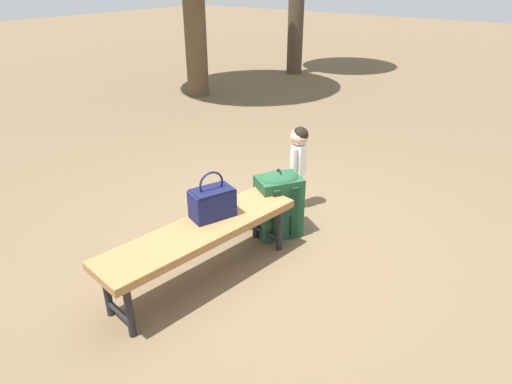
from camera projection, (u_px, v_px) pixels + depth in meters
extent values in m
plane|color=brown|center=(269.00, 241.00, 3.91)|extent=(40.00, 40.00, 0.00)
cube|color=#9E6B3D|center=(201.00, 231.00, 3.25)|extent=(1.64, 0.60, 0.06)
cylinder|color=black|center=(255.00, 217.00, 3.89)|extent=(0.05, 0.05, 0.39)
cylinder|color=black|center=(279.00, 229.00, 3.71)|extent=(0.05, 0.05, 0.39)
cylinder|color=black|center=(107.00, 291.00, 3.00)|extent=(0.05, 0.05, 0.39)
cylinder|color=black|center=(129.00, 312.00, 2.82)|extent=(0.05, 0.05, 0.39)
cylinder|color=black|center=(267.00, 233.00, 3.84)|extent=(0.08, 0.28, 0.04)
cylinder|color=black|center=(120.00, 313.00, 2.95)|extent=(0.08, 0.28, 0.04)
cube|color=#191E4C|center=(212.00, 203.00, 3.34)|extent=(0.36, 0.28, 0.22)
cube|color=#131639|center=(212.00, 191.00, 3.29)|extent=(0.33, 0.27, 0.02)
torus|color=#191E4C|center=(211.00, 184.00, 3.27)|extent=(0.19, 0.08, 0.20)
cylinder|color=#B2D8B2|center=(295.00, 193.00, 4.36)|extent=(0.07, 0.07, 0.35)
cylinder|color=#B2D8B2|center=(299.00, 189.00, 4.42)|extent=(0.07, 0.07, 0.35)
ellipsoid|color=white|center=(293.00, 206.00, 4.44)|extent=(0.06, 0.09, 0.04)
ellipsoid|color=white|center=(296.00, 203.00, 4.50)|extent=(0.06, 0.09, 0.04)
cube|color=white|center=(298.00, 160.00, 4.25)|extent=(0.14, 0.12, 0.30)
cylinder|color=white|center=(294.00, 162.00, 4.17)|extent=(0.05, 0.05, 0.26)
cylinder|color=white|center=(303.00, 156.00, 4.31)|extent=(0.05, 0.05, 0.26)
sphere|color=beige|center=(299.00, 137.00, 4.14)|extent=(0.17, 0.17, 0.17)
sphere|color=black|center=(300.00, 135.00, 4.13)|extent=(0.15, 0.15, 0.15)
cube|color=#1E4C2D|center=(278.00, 206.00, 3.91)|extent=(0.46, 0.42, 0.54)
ellipsoid|color=#1E4C2D|center=(279.00, 179.00, 3.80)|extent=(0.43, 0.40, 0.12)
cube|color=#13311D|center=(271.00, 206.00, 4.08)|extent=(0.24, 0.17, 0.24)
cube|color=#13311D|center=(276.00, 215.00, 3.76)|extent=(0.07, 0.05, 0.46)
cube|color=#13311D|center=(294.00, 212.00, 3.82)|extent=(0.07, 0.05, 0.46)
torus|color=black|center=(279.00, 174.00, 3.78)|extent=(0.06, 0.08, 0.09)
cube|color=#191E4C|center=(245.00, 212.00, 4.09)|extent=(0.23, 0.23, 0.28)
ellipsoid|color=#191E4C|center=(245.00, 199.00, 4.03)|extent=(0.22, 0.22, 0.06)
cube|color=black|center=(246.00, 221.00, 4.03)|extent=(0.11, 0.11, 0.12)
cube|color=black|center=(249.00, 208.00, 4.16)|extent=(0.03, 0.03, 0.23)
cube|color=black|center=(240.00, 209.00, 4.15)|extent=(0.03, 0.03, 0.23)
torus|color=#B2B2B7|center=(245.00, 197.00, 4.02)|extent=(0.04, 0.04, 0.05)
cylinder|color=brown|center=(194.00, 13.00, 7.79)|extent=(0.39, 0.39, 2.86)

